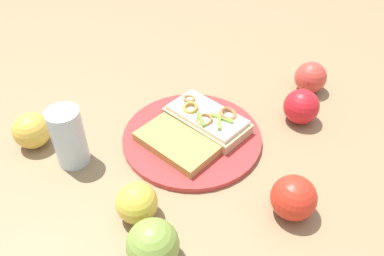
{
  "coord_description": "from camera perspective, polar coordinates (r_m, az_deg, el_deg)",
  "views": [
    {
      "loc": [
        0.05,
        0.59,
        0.56
      ],
      "look_at": [
        0.0,
        0.0,
        0.03
      ],
      "focal_mm": 36.89,
      "sensor_mm": 36.0,
      "label": 1
    }
  ],
  "objects": [
    {
      "name": "apple_2",
      "position": [
        0.67,
        -8.0,
        -10.66
      ],
      "size": [
        0.09,
        0.09,
        0.07
      ],
      "primitive_type": "sphere",
      "rotation": [
        0.0,
        0.0,
        1.15
      ],
      "color": "gold",
      "rests_on": "ground_plane"
    },
    {
      "name": "ground_plane",
      "position": [
        0.81,
        0.0,
        -1.69
      ],
      "size": [
        2.0,
        2.0,
        0.0
      ],
      "primitive_type": "plane",
      "color": "#91734F",
      "rests_on": "ground"
    },
    {
      "name": "apple_1",
      "position": [
        0.68,
        14.47,
        -9.74
      ],
      "size": [
        0.11,
        0.11,
        0.08
      ],
      "primitive_type": "sphere",
      "rotation": [
        0.0,
        0.0,
        2.39
      ],
      "color": "red",
      "rests_on": "ground_plane"
    },
    {
      "name": "sandwich",
      "position": [
        0.82,
        2.18,
        1.34
      ],
      "size": [
        0.19,
        0.19,
        0.04
      ],
      "rotation": [
        0.0,
        0.0,
        2.32
      ],
      "color": "tan",
      "rests_on": "plate"
    },
    {
      "name": "apple_5",
      "position": [
        0.97,
        16.77,
        7.02
      ],
      "size": [
        0.09,
        0.09,
        0.07
      ],
      "primitive_type": "sphere",
      "rotation": [
        0.0,
        0.0,
        4.43
      ],
      "color": "#CE4035",
      "rests_on": "ground_plane"
    },
    {
      "name": "apple_0",
      "position": [
        0.61,
        -5.68,
        -16.45
      ],
      "size": [
        0.1,
        0.1,
        0.08
      ],
      "primitive_type": "sphere",
      "rotation": [
        0.0,
        0.0,
        1.34
      ],
      "color": "#7F9F3F",
      "rests_on": "ground_plane"
    },
    {
      "name": "drinking_glass",
      "position": [
        0.77,
        -17.4,
        -1.28
      ],
      "size": [
        0.06,
        0.06,
        0.12
      ],
      "primitive_type": "cylinder",
      "color": "silver",
      "rests_on": "ground_plane"
    },
    {
      "name": "apple_3",
      "position": [
        0.87,
        15.52,
        3.01
      ],
      "size": [
        0.1,
        0.1,
        0.08
      ],
      "primitive_type": "sphere",
      "rotation": [
        0.0,
        0.0,
        3.46
      ],
      "color": "red",
      "rests_on": "ground_plane"
    },
    {
      "name": "apple_4",
      "position": [
        0.84,
        -22.18,
        -0.33
      ],
      "size": [
        0.1,
        0.1,
        0.07
      ],
      "primitive_type": "sphere",
      "rotation": [
        0.0,
        0.0,
        5.63
      ],
      "color": "gold",
      "rests_on": "ground_plane"
    },
    {
      "name": "bread_slice_side",
      "position": [
        0.78,
        -2.29,
        -2.22
      ],
      "size": [
        0.17,
        0.18,
        0.02
      ],
      "primitive_type": "cube",
      "rotation": [
        0.0,
        0.0,
        2.33
      ],
      "color": "tan",
      "rests_on": "plate"
    },
    {
      "name": "plate",
      "position": [
        0.81,
        0.0,
        -1.38
      ],
      "size": [
        0.28,
        0.28,
        0.01
      ],
      "primitive_type": "cylinder",
      "color": "#BB3535",
      "rests_on": "ground_plane"
    }
  ]
}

